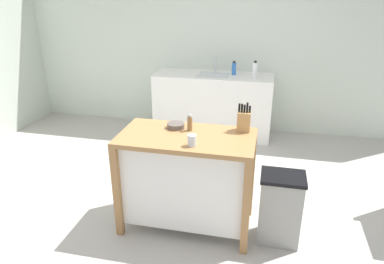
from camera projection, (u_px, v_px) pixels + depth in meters
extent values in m
plane|color=#ADA8A0|center=(180.00, 212.00, 3.46)|extent=(6.92, 6.92, 0.00)
cube|color=silver|center=(220.00, 41.00, 5.14)|extent=(5.92, 0.10, 2.60)
cube|color=#9E7042|center=(187.00, 138.00, 2.98)|extent=(1.14, 0.61, 0.04)
cube|color=white|center=(187.00, 178.00, 3.13)|extent=(1.04, 0.51, 0.74)
cube|color=#9E7042|center=(117.00, 193.00, 3.01)|extent=(0.06, 0.06, 0.84)
cube|color=#9E7042|center=(246.00, 209.00, 2.79)|extent=(0.06, 0.06, 0.84)
cube|color=#9E7042|center=(140.00, 163.00, 3.51)|extent=(0.06, 0.06, 0.84)
cube|color=#9E7042|center=(251.00, 175.00, 3.29)|extent=(0.06, 0.06, 0.84)
cube|color=tan|center=(244.00, 122.00, 3.04)|extent=(0.11, 0.09, 0.17)
cylinder|color=black|center=(239.00, 108.00, 3.00)|extent=(0.02, 0.02, 0.07)
cylinder|color=black|center=(242.00, 108.00, 2.99)|extent=(0.02, 0.02, 0.07)
cylinder|color=black|center=(245.00, 109.00, 2.99)|extent=(0.02, 0.02, 0.06)
cylinder|color=black|center=(247.00, 108.00, 2.98)|extent=(0.02, 0.02, 0.08)
cylinder|color=black|center=(250.00, 109.00, 2.98)|extent=(0.02, 0.02, 0.06)
cylinder|color=#564C47|center=(176.00, 126.00, 3.12)|extent=(0.15, 0.15, 0.04)
cylinder|color=#342D2A|center=(176.00, 124.00, 3.11)|extent=(0.13, 0.13, 0.01)
cylinder|color=silver|center=(192.00, 140.00, 2.77)|extent=(0.07, 0.07, 0.09)
cylinder|color=olive|center=(190.00, 124.00, 3.05)|extent=(0.04, 0.04, 0.12)
sphere|color=#99999E|center=(190.00, 116.00, 3.03)|extent=(0.03, 0.03, 0.03)
cube|color=gray|center=(280.00, 210.00, 2.99)|extent=(0.34, 0.26, 0.60)
cube|color=black|center=(283.00, 177.00, 2.87)|extent=(0.36, 0.28, 0.03)
cube|color=white|center=(213.00, 105.00, 5.15)|extent=(1.66, 0.60, 0.88)
cube|color=silver|center=(214.00, 76.00, 4.97)|extent=(0.44, 0.36, 0.03)
cylinder|color=#B7BCC1|center=(216.00, 65.00, 5.07)|extent=(0.02, 0.02, 0.22)
cylinder|color=white|center=(255.00, 71.00, 4.74)|extent=(0.06, 0.06, 0.21)
cylinder|color=black|center=(255.00, 62.00, 4.70)|extent=(0.04, 0.04, 0.02)
cylinder|color=blue|center=(234.00, 69.00, 4.94)|extent=(0.06, 0.06, 0.17)
cylinder|color=black|center=(234.00, 62.00, 4.91)|extent=(0.04, 0.04, 0.02)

